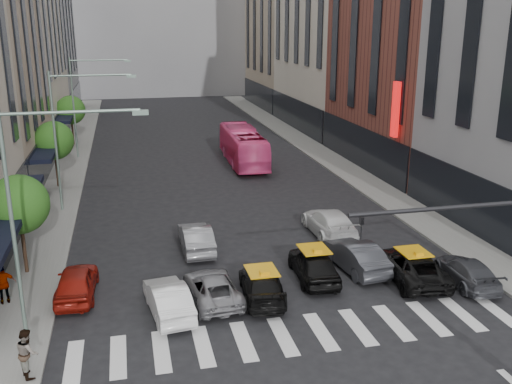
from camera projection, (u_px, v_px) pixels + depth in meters
ground at (319, 353)px, 21.54m from camera, size 160.00×160.00×0.00m
sidewalk_left at (67, 174)px, 47.04m from camera, size 3.00×96.00×0.15m
sidewalk_right at (330, 159)px, 52.03m from camera, size 3.00×96.00×0.15m
building_left_d at (35, 0)px, 74.31m from camera, size 8.00×18.00×30.00m
building_right_b at (412, 11)px, 46.76m from camera, size 8.00×18.00×26.00m
building_right_d at (285, 9)px, 81.98m from camera, size 8.00×18.00×28.00m
tree_near at (19, 205)px, 27.28m from camera, size 2.88×2.88×4.95m
tree_mid at (54, 141)px, 42.22m from camera, size 2.88×2.88×4.95m
tree_far at (71, 110)px, 57.17m from camera, size 2.88×2.88×4.95m
streetlamp_near at (35, 192)px, 21.42m from camera, size 5.38×0.25×9.00m
streetlamp_mid at (69, 123)px, 36.36m from camera, size 5.38×0.25×9.00m
streetlamp_far at (84, 94)px, 51.31m from camera, size 5.38×0.25×9.00m
liberty_sign at (396, 110)px, 41.25m from camera, size 0.30×0.70×4.00m
car_red at (76, 282)px, 25.81m from camera, size 1.91×4.33×1.45m
car_white_front at (168, 299)px, 24.29m from camera, size 2.04×4.46×1.42m
car_silver at (213, 288)px, 25.50m from camera, size 2.43×4.64×1.25m
taxi_left at (262, 284)px, 25.72m from camera, size 2.38×4.73×1.32m
taxi_center at (314, 264)px, 27.63m from camera, size 2.10×4.60×1.53m
car_grey_mid at (355, 256)px, 28.68m from camera, size 2.12×4.77×1.52m
taxi_right at (412, 266)px, 27.58m from camera, size 2.93×5.36×1.42m
car_grey_curb at (467, 271)px, 27.16m from camera, size 2.14×4.48×1.26m
car_row2_left at (196, 238)px, 31.12m from camera, size 1.63×4.54×1.49m
car_row2_right at (329, 222)px, 33.44m from camera, size 2.18×5.31×1.54m
bus at (243, 146)px, 50.42m from camera, size 2.97×11.34×3.14m
pedestrian_near at (27, 353)px, 19.71m from camera, size 0.95×1.05×1.78m
pedestrian_far at (4, 284)px, 24.87m from camera, size 1.13×0.70×1.79m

